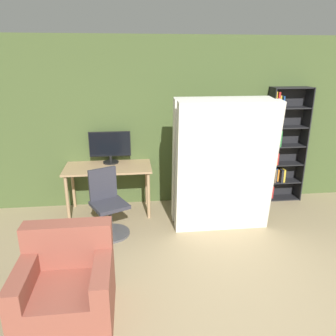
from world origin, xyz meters
TOP-DOWN VIEW (x-y plane):
  - ground_plane at (0.00, 0.00)m, footprint 16.00×16.00m
  - wall_back at (0.00, 3.04)m, footprint 8.00×0.06m
  - desk at (-1.34, 2.68)m, footprint 1.33×0.67m
  - monitor at (-1.30, 2.87)m, footprint 0.65×0.25m
  - office_chair at (-1.32, 2.00)m, footprint 0.59×0.59m
  - bookshelf at (1.53, 2.90)m, footprint 0.65×0.28m
  - mattress_near at (0.29, 1.89)m, footprint 1.35×0.37m
  - mattress_far at (0.29, 2.24)m, footprint 1.35×0.35m
  - armchair at (-1.62, 0.47)m, footprint 0.85×0.80m

SIDE VIEW (x-z plane):
  - ground_plane at x=0.00m, z-range 0.00..0.00m
  - armchair at x=-1.62m, z-range -0.11..0.74m
  - office_chair at x=-1.32m, z-range -0.09..0.84m
  - desk at x=-1.34m, z-range 0.29..1.05m
  - bookshelf at x=1.53m, z-range -0.05..1.88m
  - mattress_far at x=0.29m, z-range 0.00..1.86m
  - mattress_near at x=0.29m, z-range 0.00..1.86m
  - monitor at x=-1.30m, z-range 0.79..1.30m
  - wall_back at x=0.00m, z-range 0.00..2.70m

